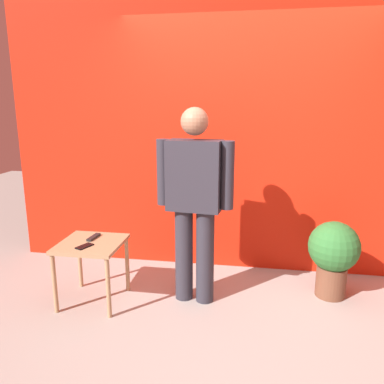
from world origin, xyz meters
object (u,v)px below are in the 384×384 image
(standing_person, at_px, (195,197))
(cell_phone, at_px, (84,246))
(potted_plant, at_px, (333,253))
(side_table, at_px, (91,251))
(tv_remote, at_px, (94,237))

(standing_person, xyz_separation_m, cell_phone, (-0.86, -0.28, -0.38))
(cell_phone, bearing_deg, potted_plant, 38.59)
(cell_phone, bearing_deg, standing_person, 42.13)
(standing_person, relative_size, side_table, 3.06)
(tv_remote, distance_m, potted_plant, 2.10)
(tv_remote, bearing_deg, potted_plant, 14.97)
(cell_phone, relative_size, tv_remote, 0.85)
(side_table, height_order, potted_plant, potted_plant)
(side_table, distance_m, potted_plant, 2.09)
(standing_person, xyz_separation_m, tv_remote, (-0.87, -0.08, -0.38))
(standing_person, distance_m, cell_phone, 0.99)
(cell_phone, bearing_deg, side_table, 110.36)
(potted_plant, bearing_deg, cell_phone, -165.37)
(side_table, height_order, cell_phone, cell_phone)
(standing_person, bearing_deg, side_table, -168.46)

